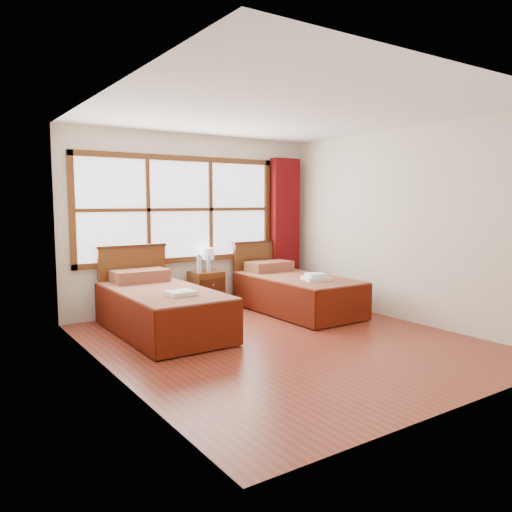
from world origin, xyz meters
TOP-DOWN VIEW (x-y plane):
  - floor at (0.00, 0.00)m, footprint 4.50×4.50m
  - ceiling at (0.00, 0.00)m, footprint 4.50×4.50m
  - wall_back at (0.00, 2.25)m, footprint 4.00×0.00m
  - wall_left at (-2.00, 0.00)m, footprint 0.00×4.50m
  - wall_right at (2.00, 0.00)m, footprint 0.00×4.50m
  - window at (-0.25, 2.21)m, footprint 3.16×0.06m
  - curtain at (1.60, 2.11)m, footprint 0.50×0.16m
  - bed_left at (-1.02, 1.20)m, footprint 1.06×2.08m
  - bed_right at (1.09, 1.20)m, footprint 1.02×2.04m
  - nightstand at (0.05, 1.99)m, footprint 0.44×0.44m
  - towels_left at (-0.99, 0.67)m, footprint 0.31×0.28m
  - towels_right at (1.08, 0.72)m, footprint 0.39×0.36m
  - lamp at (0.11, 2.04)m, footprint 0.17×0.17m
  - bottle_near at (-0.09, 1.95)m, footprint 0.07×0.07m
  - bottle_far at (0.08, 1.97)m, footprint 0.06×0.06m

SIDE VIEW (x-z plane):
  - floor at x=0.00m, z-range 0.00..0.00m
  - nightstand at x=0.05m, z-range 0.00..0.59m
  - bed_right at x=1.09m, z-range -0.19..0.80m
  - bed_left at x=-1.02m, z-range -0.20..0.83m
  - towels_right at x=1.08m, z-range 0.52..0.62m
  - towels_left at x=-0.99m, z-range 0.55..0.60m
  - bottle_far at x=0.08m, z-range 0.58..0.81m
  - bottle_near at x=-0.09m, z-range 0.58..0.84m
  - lamp at x=0.11m, z-range 0.66..1.00m
  - curtain at x=1.60m, z-range 0.02..2.32m
  - wall_back at x=0.00m, z-range -0.70..3.30m
  - wall_left at x=-2.00m, z-range -0.95..3.55m
  - wall_right at x=2.00m, z-range -0.95..3.55m
  - window at x=-0.25m, z-range 0.72..2.28m
  - ceiling at x=0.00m, z-range 2.60..2.60m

